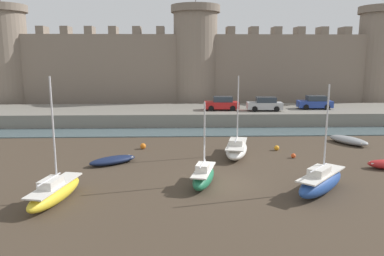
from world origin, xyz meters
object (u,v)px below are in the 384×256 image
(sailboat_foreground_right, at_px, (321,182))
(mooring_buoy_off_centre, at_px, (293,156))
(rowboat_near_channel_right, at_px, (113,160))
(car_quay_west, at_px, (265,104))
(rowboat_near_channel_left, at_px, (348,140))
(mooring_buoy_near_channel, at_px, (277,148))
(sailboat_foreground_centre, at_px, (55,192))
(sailboat_midflat_right, at_px, (237,148))
(car_quay_east, at_px, (222,104))
(mooring_buoy_mid_mud, at_px, (143,146))
(car_quay_centre_east, at_px, (315,103))
(sailboat_foreground_left, at_px, (204,176))

(sailboat_foreground_right, height_order, mooring_buoy_off_centre, sailboat_foreground_right)
(rowboat_near_channel_right, bearing_deg, car_quay_west, 47.85)
(rowboat_near_channel_left, relative_size, mooring_buoy_near_channel, 9.76)
(rowboat_near_channel_right, distance_m, sailboat_foreground_centre, 7.58)
(mooring_buoy_off_centre, bearing_deg, mooring_buoy_near_channel, 106.07)
(sailboat_midflat_right, height_order, car_quay_east, sailboat_midflat_right)
(rowboat_near_channel_right, xyz_separation_m, mooring_buoy_mid_mud, (1.81, 4.57, -0.06))
(rowboat_near_channel_right, distance_m, mooring_buoy_off_centre, 13.98)
(mooring_buoy_near_channel, relative_size, car_quay_east, 0.10)
(sailboat_foreground_right, bearing_deg, rowboat_near_channel_left, 59.69)
(mooring_buoy_mid_mud, relative_size, car_quay_east, 0.12)
(mooring_buoy_mid_mud, bearing_deg, sailboat_foreground_centre, -107.02)
(car_quay_west, bearing_deg, rowboat_near_channel_right, -132.15)
(car_quay_centre_east, bearing_deg, mooring_buoy_off_centre, -114.48)
(mooring_buoy_near_channel, distance_m, car_quay_west, 13.27)
(sailboat_foreground_left, height_order, car_quay_west, sailboat_foreground_left)
(mooring_buoy_mid_mud, xyz_separation_m, car_quay_centre_east, (19.78, 13.49, 2.07))
(sailboat_foreground_right, relative_size, sailboat_foreground_left, 1.22)
(sailboat_foreground_right, bearing_deg, car_quay_centre_east, 71.11)
(mooring_buoy_mid_mud, bearing_deg, car_quay_centre_east, 34.30)
(mooring_buoy_near_channel, relative_size, car_quay_centre_east, 0.10)
(sailboat_foreground_right, distance_m, rowboat_near_channel_left, 14.21)
(mooring_buoy_off_centre, height_order, car_quay_west, car_quay_west)
(rowboat_near_channel_right, xyz_separation_m, sailboat_foreground_left, (6.45, -4.89, 0.31))
(rowboat_near_channel_right, relative_size, mooring_buoy_near_channel, 8.55)
(sailboat_foreground_right, relative_size, rowboat_near_channel_left, 1.50)
(mooring_buoy_off_centre, relative_size, mooring_buoy_mid_mud, 0.73)
(sailboat_midflat_right, bearing_deg, car_quay_west, 69.29)
(sailboat_midflat_right, height_order, car_quay_west, sailboat_midflat_right)
(sailboat_foreground_right, xyz_separation_m, car_quay_east, (-3.17, 23.77, 1.63))
(sailboat_foreground_left, xyz_separation_m, sailboat_foreground_centre, (-8.29, -2.46, -0.00))
(sailboat_foreground_left, relative_size, car_quay_west, 1.24)
(rowboat_near_channel_right, bearing_deg, car_quay_centre_east, 39.92)
(mooring_buoy_mid_mud, distance_m, car_quay_west, 18.06)
(mooring_buoy_off_centre, distance_m, mooring_buoy_mid_mud, 12.57)
(car_quay_east, bearing_deg, mooring_buoy_off_centre, -76.45)
(sailboat_foreground_centre, xyz_separation_m, mooring_buoy_near_channel, (15.07, 11.03, -0.39))
(sailboat_foreground_right, height_order, rowboat_near_channel_left, sailboat_foreground_right)
(sailboat_foreground_right, relative_size, mooring_buoy_near_channel, 14.68)
(sailboat_midflat_right, xyz_separation_m, car_quay_centre_east, (12.04, 16.04, 1.71))
(car_quay_east, bearing_deg, sailboat_foreground_left, -99.17)
(car_quay_west, height_order, car_quay_east, same)
(mooring_buoy_off_centre, xyz_separation_m, mooring_buoy_near_channel, (-0.70, 2.44, 0.03))
(sailboat_midflat_right, bearing_deg, sailboat_foreground_left, -114.09)
(sailboat_midflat_right, relative_size, mooring_buoy_near_channel, 14.76)
(rowboat_near_channel_right, relative_size, sailboat_foreground_right, 0.58)
(mooring_buoy_off_centre, bearing_deg, mooring_buoy_mid_mud, 164.65)
(sailboat_midflat_right, distance_m, car_quay_east, 15.45)
(sailboat_midflat_right, bearing_deg, mooring_buoy_near_channel, 24.24)
(rowboat_near_channel_right, bearing_deg, car_quay_east, 59.97)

